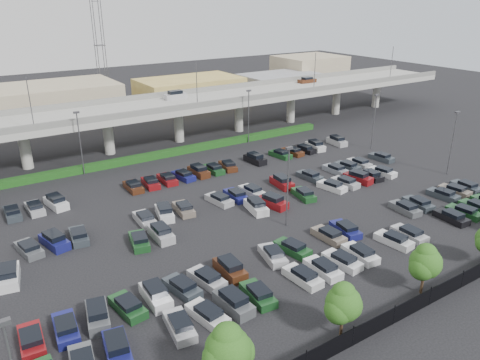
# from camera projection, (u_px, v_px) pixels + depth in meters

# --- Properties ---
(ground) EXTENTS (280.00, 280.00, 0.00)m
(ground) POSITION_uv_depth(u_px,v_px,m) (250.00, 203.00, 64.82)
(ground) COLOR black
(overpass) EXTENTS (150.00, 13.00, 15.80)m
(overpass) POSITION_uv_depth(u_px,v_px,m) (153.00, 110.00, 87.06)
(overpass) COLOR #9C9C94
(overpass) RESTS_ON ground
(hedge) EXTENTS (66.00, 1.60, 1.10)m
(hedge) POSITION_uv_depth(u_px,v_px,m) (172.00, 152.00, 84.06)
(hedge) COLOR #133F12
(hedge) RESTS_ON ground
(fence) EXTENTS (70.00, 0.10, 2.00)m
(fence) POSITION_uv_depth(u_px,v_px,m) (423.00, 301.00, 42.68)
(fence) COLOR black
(fence) RESTS_ON ground
(tree_row) EXTENTS (65.07, 3.66, 5.94)m
(tree_row) POSITION_uv_depth(u_px,v_px,m) (418.00, 266.00, 43.24)
(tree_row) COLOR #332316
(tree_row) RESTS_ON ground
(parked_cars) EXTENTS (63.04, 41.62, 1.67)m
(parked_cars) POSITION_uv_depth(u_px,v_px,m) (260.00, 211.00, 61.03)
(parked_cars) COLOR #18451E
(parked_cars) RESTS_ON ground
(light_poles) EXTENTS (66.90, 48.38, 10.30)m
(light_poles) POSITION_uv_depth(u_px,v_px,m) (216.00, 162.00, 61.98)
(light_poles) COLOR #48484D
(light_poles) RESTS_ON ground
(distant_buildings) EXTENTS (138.00, 24.00, 9.00)m
(distant_buildings) POSITION_uv_depth(u_px,v_px,m) (153.00, 94.00, 117.83)
(distant_buildings) COLOR gray
(distant_buildings) RESTS_ON ground
(comm_tower) EXTENTS (2.40, 2.40, 30.00)m
(comm_tower) POSITION_uv_depth(u_px,v_px,m) (99.00, 43.00, 118.67)
(comm_tower) COLOR #48484D
(comm_tower) RESTS_ON ground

